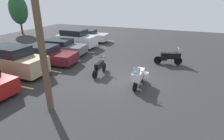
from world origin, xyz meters
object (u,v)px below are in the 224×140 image
object	(u,v)px
motorcycle_touring	(139,76)
car_grey	(61,47)
motorcycle_third	(169,56)
car_tan	(14,61)
motorcycle_second	(100,67)
car_white	(76,39)
car_maroon	(47,55)
utility_pole	(39,31)
car_silver	(90,36)

from	to	relation	value
motorcycle_touring	car_grey	distance (m)	9.55
motorcycle_third	car_grey	world-z (taller)	car_grey
car_tan	motorcycle_third	bearing A→B (deg)	-59.39
motorcycle_second	car_white	bearing A→B (deg)	42.50
car_maroon	motorcycle_third	bearing A→B (deg)	-70.88
motorcycle_second	car_grey	bearing A→B (deg)	59.75
utility_pole	motorcycle_touring	bearing A→B (deg)	-40.92
motorcycle_touring	car_tan	xyz separation A→B (m)	(-1.14, 8.71, 0.30)
car_grey	car_silver	xyz separation A→B (m)	(5.95, -0.04, 0.00)
car_grey	utility_pole	size ratio (longest dim) A/B	0.65
motorcycle_third	car_tan	distance (m)	11.78
motorcycle_second	motorcycle_third	bearing A→B (deg)	-48.22
car_tan	car_maroon	world-z (taller)	car_tan
motorcycle_touring	car_white	size ratio (longest dim) A/B	0.49
motorcycle_second	car_grey	distance (m)	6.47
car_tan	car_white	size ratio (longest dim) A/B	1.10
utility_pole	car_maroon	bearing A→B (deg)	40.65
car_tan	car_grey	distance (m)	5.30
motorcycle_touring	motorcycle_third	distance (m)	5.07
motorcycle_touring	motorcycle_second	size ratio (longest dim) A/B	1.00
car_silver	utility_pole	world-z (taller)	utility_pole
motorcycle_touring	car_maroon	size ratio (longest dim) A/B	0.42
motorcycle_second	car_maroon	xyz separation A→B (m)	(0.65, 5.12, 0.17)
motorcycle_second	car_silver	world-z (taller)	car_silver
car_silver	motorcycle_third	bearing A→B (deg)	-117.68
motorcycle_touring	car_maroon	world-z (taller)	car_maroon
car_grey	motorcycle_second	bearing A→B (deg)	-120.25
motorcycle_second	car_silver	bearing A→B (deg)	31.10
car_maroon	car_grey	bearing A→B (deg)	10.18
motorcycle_second	car_maroon	bearing A→B (deg)	82.74
car_tan	car_white	bearing A→B (deg)	-0.51
motorcycle_third	utility_pole	bearing A→B (deg)	151.15
car_tan	car_silver	distance (m)	11.24
motorcycle_touring	car_silver	bearing A→B (deg)	40.28
car_maroon	car_tan	bearing A→B (deg)	167.89
car_maroon	car_grey	size ratio (longest dim) A/B	1.05
car_silver	motorcycle_second	bearing A→B (deg)	-148.90
motorcycle_second	utility_pole	xyz separation A→B (m)	(-4.84, 0.41, 3.26)
motorcycle_touring	utility_pole	size ratio (longest dim) A/B	0.28
car_tan	car_grey	xyz separation A→B (m)	(5.29, -0.11, -0.27)
car_grey	car_white	world-z (taller)	car_white
motorcycle_touring	motorcycle_second	distance (m)	3.14
car_white	car_grey	bearing A→B (deg)	-179.31
car_maroon	motorcycle_second	bearing A→B (deg)	-97.26
motorcycle_second	car_grey	world-z (taller)	car_grey
motorcycle_touring	utility_pole	distance (m)	6.08
motorcycle_third	utility_pole	size ratio (longest dim) A/B	0.30
motorcycle_touring	car_maroon	bearing A→B (deg)	79.23
motorcycle_second	car_silver	distance (m)	10.75
motorcycle_touring	utility_pole	world-z (taller)	utility_pole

